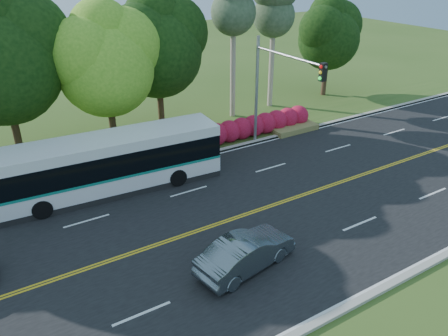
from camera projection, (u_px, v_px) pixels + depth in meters
ground at (231, 220)px, 21.04m from camera, size 120.00×120.00×0.00m
road at (231, 219)px, 21.03m from camera, size 60.00×14.00×0.02m
curb_north at (169, 163)px, 26.46m from camera, size 60.00×0.30×0.15m
curb_south at (339, 312)px, 15.54m from camera, size 60.00×0.30×0.15m
grass_verge at (156, 153)px, 27.89m from camera, size 60.00×4.00×0.10m
lane_markings at (230, 220)px, 20.98m from camera, size 57.60×13.82×0.00m
tree_row at (43, 46)px, 24.89m from camera, size 44.70×9.10×13.84m
bougainvillea_hedge at (256, 126)px, 30.29m from camera, size 9.50×2.25×1.50m
traffic_signal at (275, 80)px, 26.11m from camera, size 0.42×6.10×7.00m
transit_bus at (110, 165)px, 22.94m from camera, size 11.83×3.26×3.06m
sedan at (246, 252)px, 17.54m from camera, size 4.64×2.34×1.46m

